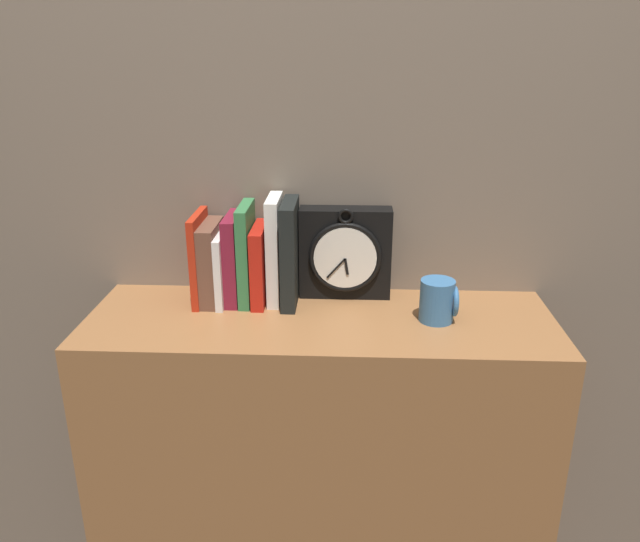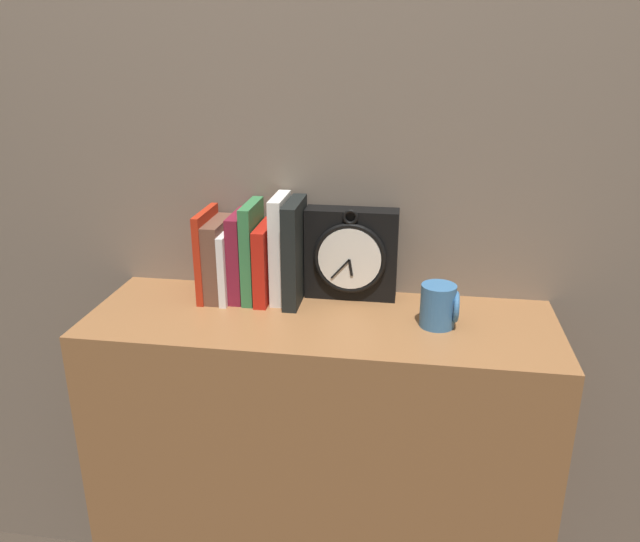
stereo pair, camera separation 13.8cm
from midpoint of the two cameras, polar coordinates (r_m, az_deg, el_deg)
The scene contains 12 objects.
wall_back at distance 1.52m, azimuth -2.28°, elevation 11.20°, with size 6.00×0.05×2.60m.
bookshelf at distance 1.68m, azimuth -2.49°, elevation -19.20°, with size 1.07×0.36×0.95m.
clock at distance 1.50m, azimuth -0.30°, elevation 1.59°, with size 0.22×0.08×0.23m.
book_slot0_red at distance 1.52m, azimuth -13.51°, elevation 1.15°, with size 0.02×0.15×0.22m.
book_slot1_brown at distance 1.52m, azimuth -12.44°, elevation 0.73°, with size 0.04×0.15×0.19m.
book_slot2_white at distance 1.52m, azimuth -11.41°, elevation 0.32°, with size 0.02×0.16×0.17m.
book_slot3_maroon at distance 1.51m, azimuth -10.50°, elevation 1.10°, with size 0.03×0.14×0.21m.
book_slot4_green at distance 1.50m, azimuth -9.37°, elevation 1.54°, with size 0.03×0.14×0.24m.
book_slot5_red at distance 1.50m, azimuth -8.14°, elevation 0.57°, with size 0.03×0.15×0.19m.
book_slot6_white at distance 1.49m, azimuth -6.81°, elevation 1.90°, with size 0.03×0.13×0.25m.
book_slot7_black at distance 1.47m, azimuth -5.45°, elevation 1.60°, with size 0.03×0.16×0.25m.
mug at distance 1.41m, azimuth 8.03°, elevation -2.70°, with size 0.08×0.08×0.10m.
Camera 1 is at (0.06, -1.29, 1.54)m, focal length 35.00 mm.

